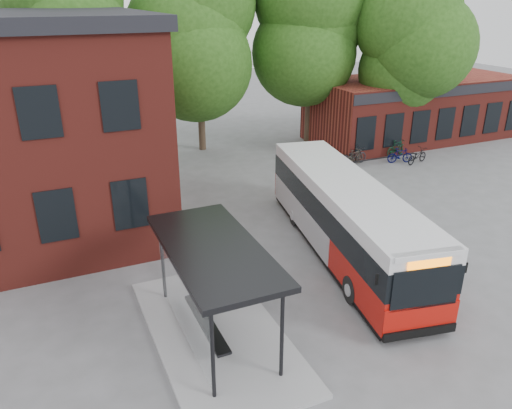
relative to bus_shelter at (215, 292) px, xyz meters
name	(u,v)px	position (x,y,z in m)	size (l,w,h in m)	color
ground	(332,284)	(4.50, 1.00, -1.45)	(100.00, 100.00, 0.00)	slate
shop_row	(414,108)	(19.50, 15.00, 0.55)	(14.00, 6.20, 4.00)	maroon
bus_shelter	(215,292)	(0.00, 0.00, 0.00)	(3.60, 7.00, 2.90)	black
bike_rail	(377,161)	(13.78, 11.00, -1.26)	(5.20, 0.10, 0.38)	black
tree_0	(77,68)	(-1.50, 17.00, 4.05)	(7.92, 7.92, 11.00)	#214813
tree_1	(199,65)	(5.50, 18.00, 3.75)	(7.92, 7.92, 10.40)	#214813
tree_2	(310,56)	(12.50, 17.00, 4.05)	(7.92, 7.92, 11.00)	#214813
tree_3	(415,74)	(17.50, 13.00, 3.19)	(7.04, 7.04, 9.28)	#214813
city_bus	(345,218)	(6.08, 2.79, -0.03)	(2.37, 11.14, 2.83)	#B2110A
bicycle_0	(347,157)	(12.18, 11.79, -1.05)	(0.53, 1.52, 0.80)	black
bicycle_1	(354,157)	(12.49, 11.46, -0.99)	(0.43, 1.51, 0.91)	#423C33
bicycle_2	(354,156)	(12.50, 11.56, -0.96)	(0.65, 1.87, 0.98)	#24252B
bicycle_5	(400,155)	(15.12, 10.71, -1.00)	(0.42, 1.49, 0.90)	#04083F
bicycle_6	(417,156)	(15.97, 10.24, -1.00)	(0.59, 1.70, 0.89)	black
bicycle_7	(397,148)	(15.81, 11.88, -0.95)	(0.47, 1.67, 1.01)	black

